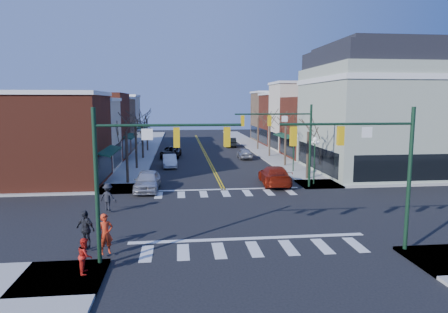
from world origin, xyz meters
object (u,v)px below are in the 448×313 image
object	(u,v)px
car_right_near	(275,175)
lamppost_midblock	(294,145)
car_right_mid	(245,153)
victorian_corner	(373,109)
car_left_far	(171,152)
pedestrian_red_a	(106,234)
car_left_near	(147,181)
pedestrian_dark_a	(85,229)
pedestrian_dark_b	(108,197)
pedestrian_red_b	(85,255)
car_right_far	(231,142)
car_left_mid	(170,161)
lamppost_corner	(315,153)

from	to	relation	value
car_right_near	lamppost_midblock	bearing A→B (deg)	-116.64
car_right_mid	victorian_corner	bearing A→B (deg)	135.94
car_left_far	pedestrian_red_a	size ratio (longest dim) A/B	2.67
car_left_near	pedestrian_dark_a	size ratio (longest dim) A/B	2.58
pedestrian_dark_a	pedestrian_dark_b	world-z (taller)	pedestrian_dark_a
car_right_near	pedestrian_dark_b	bearing A→B (deg)	34.04
car_left_near	pedestrian_red_b	size ratio (longest dim) A/B	3.22
car_left_far	car_right_far	world-z (taller)	car_right_far
victorian_corner	pedestrian_dark_b	world-z (taller)	victorian_corner
car_left_mid	car_right_near	distance (m)	14.46
car_left_near	pedestrian_dark_a	distance (m)	13.57
lamppost_corner	car_left_near	world-z (taller)	lamppost_corner
lamppost_midblock	pedestrian_red_a	bearing A→B (deg)	-125.97
lamppost_corner	pedestrian_dark_b	bearing A→B (deg)	-157.33
victorian_corner	pedestrian_red_a	xyz separation A→B (m)	(-23.80, -20.86, -5.52)
victorian_corner	car_right_far	size ratio (longest dim) A/B	3.09
lamppost_midblock	car_right_far	world-z (taller)	lamppost_midblock
car_left_far	pedestrian_red_b	distance (m)	36.50
car_left_far	pedestrian_dark_a	world-z (taller)	pedestrian_dark_a
pedestrian_red_a	victorian_corner	bearing A→B (deg)	14.36
car_left_far	victorian_corner	bearing A→B (deg)	-26.72
car_left_far	pedestrian_dark_b	world-z (taller)	pedestrian_dark_b
lamppost_midblock	pedestrian_red_b	xyz separation A→B (m)	(-15.98, -23.48, -2.04)
car_left_mid	car_right_far	size ratio (longest dim) A/B	0.94
car_right_mid	pedestrian_red_a	bearing A→B (deg)	69.22
car_right_far	pedestrian_red_a	xyz separation A→B (m)	(-12.10, -46.02, 0.38)
victorian_corner	pedestrian_dark_a	xyz separation A→B (m)	(-24.95, -19.92, -5.54)
car_right_mid	car_left_mid	bearing A→B (deg)	30.59
pedestrian_red_b	car_left_far	bearing A→B (deg)	-10.90
lamppost_corner	car_left_far	xyz separation A→B (m)	(-13.00, 19.39, -2.23)
car_right_near	pedestrian_red_a	xyz separation A→B (m)	(-12.10, -15.60, 0.29)
lamppost_corner	car_right_mid	size ratio (longest dim) A/B	1.04
car_right_mid	pedestrian_red_a	distance (m)	34.33
pedestrian_red_b	pedestrian_dark_a	size ratio (longest dim) A/B	0.80
car_left_mid	pedestrian_red_a	world-z (taller)	pedestrian_red_a
pedestrian_dark_a	pedestrian_dark_b	bearing A→B (deg)	122.90
car_left_near	pedestrian_dark_b	xyz separation A→B (m)	(-2.12, -6.48, 0.22)
lamppost_midblock	pedestrian_dark_b	size ratio (longest dim) A/B	2.35
car_right_mid	car_right_far	distance (m)	13.90
car_left_mid	lamppost_corner	bearing A→B (deg)	-45.13
car_right_mid	pedestrian_red_b	xyz separation A→B (m)	(-12.58, -34.25, 0.22)
lamppost_midblock	car_left_far	bearing A→B (deg)	135.24
car_left_near	car_right_near	bearing A→B (deg)	7.97
car_left_mid	car_left_near	bearing A→B (deg)	-101.04
lamppost_midblock	car_right_far	size ratio (longest dim) A/B	0.94
victorian_corner	pedestrian_red_a	world-z (taller)	victorian_corner
victorian_corner	car_left_near	bearing A→B (deg)	-164.15
car_left_mid	car_right_mid	world-z (taller)	car_left_mid
car_left_near	car_right_far	bearing A→B (deg)	72.16
car_right_mid	pedestrian_red_a	size ratio (longest dim) A/B	2.10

